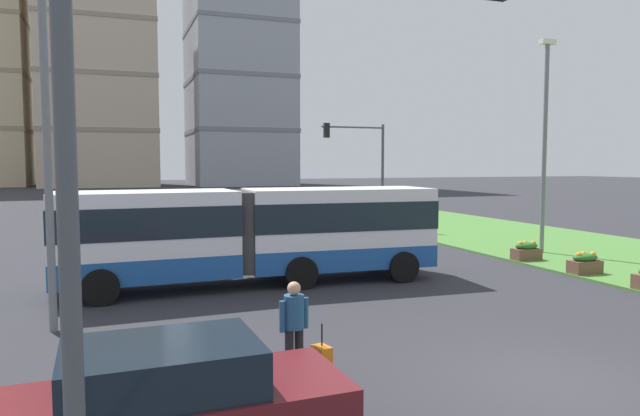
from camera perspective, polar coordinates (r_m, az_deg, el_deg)
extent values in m
plane|color=#2D2D33|center=(11.20, 22.37, -15.78)|extent=(260.00, 260.00, 0.00)
cube|color=#4C8438|center=(26.61, 27.45, -4.21)|extent=(10.00, 70.00, 0.08)
cube|color=white|center=(18.92, 1.79, -1.88)|extent=(6.12, 2.79, 2.55)
cube|color=#1E519E|center=(19.05, 1.78, -4.65)|extent=(6.14, 2.82, 0.70)
cube|color=#19232D|center=(18.88, 1.79, -0.60)|extent=(6.16, 2.84, 0.90)
cube|color=white|center=(17.65, -16.98, -2.54)|extent=(5.28, 2.67, 2.55)
cube|color=#1E519E|center=(17.78, -16.91, -5.50)|extent=(5.30, 2.69, 0.70)
cube|color=#19232D|center=(17.60, -17.01, -1.16)|extent=(5.32, 2.71, 0.90)
cylinder|color=#383838|center=(18.17, -7.19, -2.18)|extent=(2.40, 2.40, 2.45)
cylinder|color=black|center=(20.88, 5.34, -4.69)|extent=(1.01, 0.33, 1.00)
cylinder|color=black|center=(18.63, 8.31, -5.83)|extent=(1.01, 0.33, 1.00)
cylinder|color=black|center=(19.84, -3.80, -5.17)|extent=(1.01, 0.33, 1.00)
cylinder|color=black|center=(17.46, -1.87, -6.49)|extent=(1.01, 0.33, 1.00)
cylinder|color=black|center=(19.00, -21.16, -5.89)|extent=(1.01, 0.31, 1.00)
cylinder|color=black|center=(16.54, -21.03, -7.40)|extent=(1.01, 0.31, 1.00)
sphere|color=#F9EFC6|center=(21.02, 8.80, -3.84)|extent=(0.24, 0.24, 0.24)
sphere|color=#F9EFC6|center=(19.44, 11.13, -4.55)|extent=(0.24, 0.24, 0.24)
cube|color=black|center=(7.65, -15.46, -15.04)|extent=(2.42, 1.74, 0.60)
cylinder|color=black|center=(9.12, -5.06, -18.08)|extent=(0.65, 0.24, 0.64)
cube|color=silver|center=(29.16, -17.65, -2.13)|extent=(4.50, 2.06, 0.80)
cube|color=black|center=(29.09, -17.98, -0.76)|extent=(2.47, 1.82, 0.60)
cylinder|color=black|center=(30.09, -14.75, -2.36)|extent=(0.65, 0.26, 0.64)
cylinder|color=black|center=(28.31, -14.63, -2.78)|extent=(0.65, 0.26, 0.64)
cylinder|color=black|center=(30.15, -20.47, -2.49)|extent=(0.65, 0.26, 0.64)
cylinder|color=black|center=(28.36, -20.70, -2.91)|extent=(0.65, 0.26, 0.64)
cylinder|color=black|center=(10.43, -3.08, -14.35)|extent=(0.16, 0.16, 0.90)
cylinder|color=black|center=(10.53, -2.10, -14.17)|extent=(0.16, 0.16, 0.90)
cylinder|color=#23517A|center=(10.26, -2.60, -10.29)|extent=(0.36, 0.36, 0.60)
sphere|color=tan|center=(10.16, -2.61, -8.00)|extent=(0.24, 0.24, 0.24)
cylinder|color=#23517A|center=(10.16, -3.79, -10.74)|extent=(0.10, 0.10, 0.55)
cylinder|color=#23517A|center=(10.40, -1.44, -10.38)|extent=(0.10, 0.10, 0.55)
cube|color=orange|center=(10.48, 0.19, -15.06)|extent=(0.31, 0.40, 0.56)
cylinder|color=black|center=(10.33, 0.19, -12.49)|extent=(0.03, 0.03, 0.40)
cube|color=brown|center=(21.57, 24.87, -5.34)|extent=(1.10, 0.56, 0.44)
ellipsoid|color=#2D6B28|center=(21.52, 24.89, -4.50)|extent=(0.99, 0.50, 0.28)
sphere|color=orange|center=(21.31, 24.37, -4.29)|extent=(0.20, 0.20, 0.20)
sphere|color=orange|center=(21.56, 24.75, -4.21)|extent=(0.20, 0.20, 0.20)
sphere|color=orange|center=(21.66, 25.54, -4.19)|extent=(0.20, 0.20, 0.20)
cube|color=brown|center=(23.70, 19.85, -4.34)|extent=(1.10, 0.56, 0.44)
ellipsoid|color=#2D6B28|center=(23.65, 19.87, -3.57)|extent=(0.99, 0.50, 0.28)
sphere|color=orange|center=(23.46, 19.36, -3.38)|extent=(0.20, 0.20, 0.20)
sphere|color=orange|center=(23.70, 19.76, -3.31)|extent=(0.20, 0.20, 0.20)
sphere|color=orange|center=(23.78, 20.49, -3.31)|extent=(0.20, 0.20, 0.20)
cylinder|color=#474C51|center=(4.76, -23.70, -4.44)|extent=(0.16, 0.16, 6.21)
cylinder|color=#474C51|center=(33.15, 6.25, 3.05)|extent=(0.16, 0.16, 6.04)
cylinder|color=#474C51|center=(32.42, 3.29, 8.03)|extent=(3.75, 0.10, 0.10)
cube|color=black|center=(31.82, 0.66, 7.75)|extent=(0.28, 0.28, 0.80)
sphere|color=red|center=(31.83, 0.66, 8.20)|extent=(0.16, 0.16, 0.16)
sphere|color=yellow|center=(31.81, 0.66, 7.73)|extent=(0.16, 0.16, 0.16)
sphere|color=green|center=(31.80, 0.66, 7.26)|extent=(0.16, 0.16, 0.16)
cylinder|color=slate|center=(14.17, -25.57, 6.36)|extent=(0.18, 0.18, 8.78)
cylinder|color=slate|center=(25.69, 21.45, 5.34)|extent=(0.18, 0.18, 8.70)
cube|color=white|center=(26.17, 21.73, 15.12)|extent=(0.70, 0.28, 0.20)
cube|color=#C6B299|center=(106.44, -21.27, 13.95)|extent=(18.18, 18.39, 43.88)
cube|color=gray|center=(105.02, -21.07, 7.05)|extent=(18.38, 18.59, 0.70)
cube|color=gray|center=(105.83, -21.21, 11.80)|extent=(18.38, 18.59, 0.70)
cube|color=gray|center=(107.35, -21.34, 16.45)|extent=(18.38, 18.59, 0.70)
cube|color=#9EA3AD|center=(108.49, -8.19, 16.98)|extent=(17.01, 19.88, 54.87)
cube|color=gray|center=(106.04, -8.09, 7.47)|extent=(17.21, 20.08, 0.70)
cube|color=gray|center=(106.92, -8.14, 12.37)|extent=(17.21, 20.08, 0.70)
cube|color=gray|center=(108.57, -8.20, 17.16)|extent=(17.21, 20.08, 0.70)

